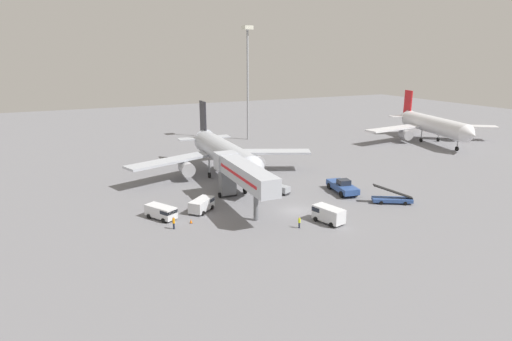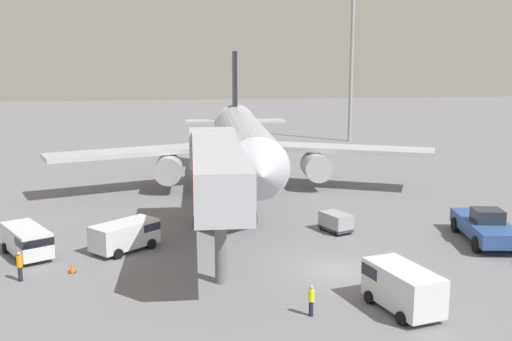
{
  "view_description": "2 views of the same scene",
  "coord_description": "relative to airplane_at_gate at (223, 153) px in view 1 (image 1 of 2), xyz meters",
  "views": [
    {
      "loc": [
        -32.45,
        -53.25,
        22.88
      ],
      "look_at": [
        -0.39,
        12.79,
        3.25
      ],
      "focal_mm": 30.44,
      "sensor_mm": 36.0,
      "label": 1
    },
    {
      "loc": [
        -9.96,
        -34.02,
        12.77
      ],
      "look_at": [
        -2.51,
        16.36,
        3.19
      ],
      "focal_mm": 42.62,
      "sensor_mm": 36.0,
      "label": 2
    }
  ],
  "objects": [
    {
      "name": "apron_light_mast",
      "position": [
        20.59,
        33.17,
        15.67
      ],
      "size": [
        2.4,
        2.4,
        30.27
      ],
      "color": "#93969B",
      "rests_on": "ground"
    },
    {
      "name": "airplane_at_gate",
      "position": [
        0.0,
        0.0,
        0.0
      ],
      "size": [
        37.22,
        34.2,
        13.36
      ],
      "color": "#B7BCC6",
      "rests_on": "ground"
    },
    {
      "name": "safety_cone_alpha",
      "position": [
        -12.95,
        -20.16,
        -4.5
      ],
      "size": [
        0.41,
        0.41,
        0.62
      ],
      "color": "black",
      "rests_on": "ground"
    },
    {
      "name": "service_van_outer_right",
      "position": [
        -9.96,
        -16.24,
        -3.7
      ],
      "size": [
        4.72,
        4.51,
        1.92
      ],
      "color": "silver",
      "rests_on": "ground"
    },
    {
      "name": "airplane_background",
      "position": [
        63.38,
        7.93,
        -0.14
      ],
      "size": [
        37.32,
        34.13,
        12.83
      ],
      "color": "silver",
      "rests_on": "ground"
    },
    {
      "name": "jet_bridge",
      "position": [
        -4.0,
        -17.51,
        0.75
      ],
      "size": [
        4.0,
        19.05,
        7.39
      ],
      "color": "#B2B7C1",
      "rests_on": "ground"
    },
    {
      "name": "ground_crew_worker_foreground",
      "position": [
        -15.68,
        -21.2,
        -3.86
      ],
      "size": [
        0.42,
        0.42,
        1.78
      ],
      "color": "#1E2333",
      "rests_on": "ground"
    },
    {
      "name": "ground_crew_worker_midground",
      "position": [
        -0.2,
        -28.32,
        -3.95
      ],
      "size": [
        0.33,
        0.33,
        1.62
      ],
      "color": "#1E2333",
      "rests_on": "ground"
    },
    {
      "name": "service_van_far_left",
      "position": [
        4.52,
        -28.22,
        -3.52
      ],
      "size": [
        3.12,
        4.94,
        2.26
      ],
      "color": "silver",
      "rests_on": "ground"
    },
    {
      "name": "belt_loader_truck",
      "position": [
        18.51,
        -25.95,
        -4.05
      ],
      "size": [
        6.29,
        4.77,
        3.04
      ],
      "color": "#2D4C8E",
      "rests_on": "ground"
    },
    {
      "name": "ground_plane",
      "position": [
        2.87,
        -22.09,
        -4.8
      ],
      "size": [
        300.0,
        300.0,
        0.0
      ],
      "primitive_type": "plane",
      "color": "slate"
    },
    {
      "name": "baggage_cart_mid_left",
      "position": [
        5.08,
        -14.13,
        -4.01
      ],
      "size": [
        2.26,
        2.83,
        1.42
      ],
      "color": "#38383D",
      "rests_on": "ground"
    },
    {
      "name": "service_van_far_right",
      "position": [
        -16.21,
        -16.68,
        -3.7
      ],
      "size": [
        4.07,
        5.19,
        1.9
      ],
      "color": "silver",
      "rests_on": "ground"
    },
    {
      "name": "pushback_tug",
      "position": [
        14.69,
        -18.07,
        -3.68
      ],
      "size": [
        3.99,
        7.72,
        2.43
      ],
      "color": "#2D4C8E",
      "rests_on": "ground"
    }
  ]
}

